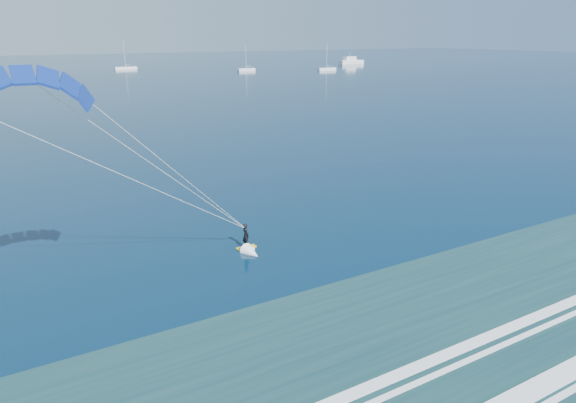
{
  "coord_description": "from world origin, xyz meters",
  "views": [
    {
      "loc": [
        -18.72,
        -5.85,
        15.71
      ],
      "look_at": [
        -1.45,
        23.61,
        4.52
      ],
      "focal_mm": 32.0,
      "sensor_mm": 36.0,
      "label": 1
    }
  ],
  "objects_px": {
    "sailboat_3": "(246,69)",
    "sailboat_2": "(126,68)",
    "kitesurfer_rig": "(163,172)",
    "motor_yacht": "(351,61)",
    "sailboat_4": "(327,69)"
  },
  "relations": [
    {
      "from": "sailboat_3",
      "to": "sailboat_2",
      "type": "bearing_deg",
      "value": 138.85
    },
    {
      "from": "kitesurfer_rig",
      "to": "sailboat_3",
      "type": "distance_m",
      "value": 205.02
    },
    {
      "from": "kitesurfer_rig",
      "to": "motor_yacht",
      "type": "relative_size",
      "value": 1.3
    },
    {
      "from": "sailboat_4",
      "to": "sailboat_2",
      "type": "bearing_deg",
      "value": 145.11
    },
    {
      "from": "sailboat_2",
      "to": "sailboat_4",
      "type": "distance_m",
      "value": 92.9
    },
    {
      "from": "sailboat_3",
      "to": "kitesurfer_rig",
      "type": "bearing_deg",
      "value": -117.27
    },
    {
      "from": "motor_yacht",
      "to": "sailboat_3",
      "type": "xyz_separation_m",
      "value": [
        -73.44,
        -20.82,
        -0.9
      ]
    },
    {
      "from": "kitesurfer_rig",
      "to": "sailboat_3",
      "type": "relative_size",
      "value": 1.72
    },
    {
      "from": "sailboat_3",
      "to": "sailboat_4",
      "type": "bearing_deg",
      "value": -24.84
    },
    {
      "from": "kitesurfer_rig",
      "to": "sailboat_4",
      "type": "distance_m",
      "value": 209.67
    },
    {
      "from": "motor_yacht",
      "to": "sailboat_2",
      "type": "bearing_deg",
      "value": 171.65
    },
    {
      "from": "sailboat_4",
      "to": "motor_yacht",
      "type": "bearing_deg",
      "value": 41.47
    },
    {
      "from": "kitesurfer_rig",
      "to": "motor_yacht",
      "type": "height_order",
      "value": "kitesurfer_rig"
    },
    {
      "from": "sailboat_2",
      "to": "motor_yacht",
      "type": "bearing_deg",
      "value": -8.35
    },
    {
      "from": "kitesurfer_rig",
      "to": "sailboat_4",
      "type": "bearing_deg",
      "value": 52.83
    }
  ]
}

